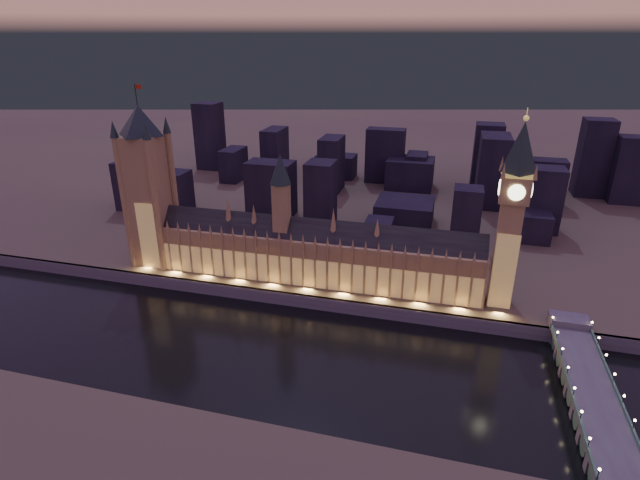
% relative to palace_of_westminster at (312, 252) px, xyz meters
% --- Properties ---
extents(ground_plane, '(2000.00, 2000.00, 0.00)m').
position_rel_palace_of_westminster_xyz_m(ground_plane, '(1.68, -61.74, -26.37)').
color(ground_plane, black).
rests_on(ground_plane, ground).
extents(north_bank, '(2000.00, 960.00, 8.00)m').
position_rel_palace_of_westminster_xyz_m(north_bank, '(1.68, 458.26, -22.37)').
color(north_bank, '#463C32').
rests_on(north_bank, ground).
extents(embankment_wall, '(2000.00, 2.50, 8.00)m').
position_rel_palace_of_westminster_xyz_m(embankment_wall, '(1.68, -20.74, -22.37)').
color(embankment_wall, '#504452').
rests_on(embankment_wall, ground).
extents(palace_of_westminster, '(202.00, 21.70, 78.00)m').
position_rel_palace_of_westminster_xyz_m(palace_of_westminster, '(0.00, 0.00, 0.00)').
color(palace_of_westminster, olive).
rests_on(palace_of_westminster, north_bank).
extents(victoria_tower, '(31.68, 31.68, 114.06)m').
position_rel_palace_of_westminster_xyz_m(victoria_tower, '(-108.32, 0.18, 38.08)').
color(victoria_tower, olive).
rests_on(victoria_tower, north_bank).
extents(elizabeth_tower, '(18.00, 18.00, 108.14)m').
position_rel_palace_of_westminster_xyz_m(elizabeth_tower, '(109.68, 0.18, 41.91)').
color(elizabeth_tower, olive).
rests_on(elizabeth_tower, north_bank).
extents(westminster_bridge, '(19.31, 113.00, 15.90)m').
position_rel_palace_of_westminster_xyz_m(westminster_bridge, '(143.89, -65.18, -20.39)').
color(westminster_bridge, '#504452').
rests_on(westminster_bridge, ground).
extents(city_backdrop, '(486.34, 215.63, 72.06)m').
position_rel_palace_of_westminster_xyz_m(city_backdrop, '(38.52, 185.14, 4.79)').
color(city_backdrop, black).
rests_on(city_backdrop, north_bank).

